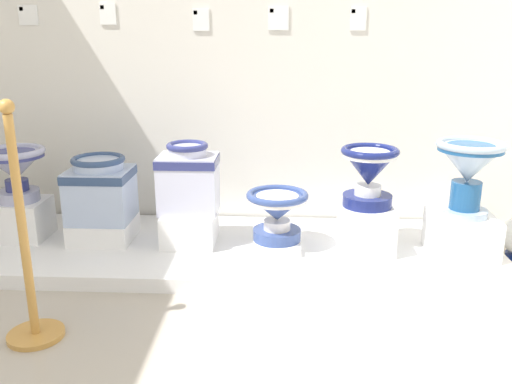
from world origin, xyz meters
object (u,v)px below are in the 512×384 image
object	(u,v)px
antique_toilet_central_ornate	(277,209)
info_placard_fifth	(358,18)
info_placard_first	(28,15)
info_placard_second	(108,14)
plinth_block_pale_glazed	(190,226)
plinth_block_broad_patterned	(104,229)
plinth_block_tall_cobalt	(366,226)
info_placard_third	(201,19)
plinth_block_slender_white	(461,235)
stanchion_post_near_left	(28,270)
info_placard_fourth	(278,18)
plinth_block_central_ornate	(277,243)
plinth_block_leftmost	(22,219)
antique_toilet_slender_white	(469,166)
antique_toilet_broad_patterned	(100,187)
antique_toilet_tall_cobalt	(369,171)
antique_toilet_leftmost	(15,166)
antique_toilet_pale_glazed	(188,177)

from	to	relation	value
antique_toilet_central_ornate	info_placard_fifth	bearing A→B (deg)	48.64
info_placard_first	info_placard_second	distance (m)	0.53
plinth_block_pale_glazed	info_placard_fifth	xyz separation A→B (m)	(1.03, 0.50, 1.24)
plinth_block_broad_patterned	antique_toilet_central_ornate	world-z (taller)	antique_toilet_central_ornate
plinth_block_tall_cobalt	info_placard_third	xyz separation A→B (m)	(-1.04, 0.53, 1.20)
info_placard_first	plinth_block_slender_white	bearing A→B (deg)	-12.59
info_placard_third	stanchion_post_near_left	bearing A→B (deg)	-110.99
info_placard_second	info_placard_fourth	xyz separation A→B (m)	(1.10, 0.00, -0.03)
plinth_block_central_ornate	info_placard_fourth	size ratio (longest dim) A/B	2.24
plinth_block_leftmost	antique_toilet_slender_white	bearing A→B (deg)	-2.72
antique_toilet_broad_patterned	stanchion_post_near_left	bearing A→B (deg)	-89.92
antique_toilet_central_ornate	plinth_block_slender_white	xyz separation A→B (m)	(1.07, -0.05, -0.12)
plinth_block_leftmost	info_placard_first	distance (m)	1.33
antique_toilet_tall_cobalt	info_placard_fifth	xyz separation A→B (m)	(-0.04, 0.53, 0.86)
info_placard_fifth	info_placard_third	bearing A→B (deg)	180.00
plinth_block_central_ornate	plinth_block_slender_white	distance (m)	1.08
plinth_block_central_ornate	info_placard_fourth	world-z (taller)	info_placard_fourth
antique_toilet_leftmost	plinth_block_broad_patterned	distance (m)	0.66
antique_toilet_pale_glazed	antique_toilet_slender_white	distance (m)	1.62
antique_toilet_tall_cobalt	plinth_block_slender_white	size ratio (longest dim) A/B	0.97
plinth_block_broad_patterned	plinth_block_tall_cobalt	distance (m)	1.62
antique_toilet_tall_cobalt	antique_toilet_slender_white	distance (m)	0.55
antique_toilet_slender_white	stanchion_post_near_left	distance (m)	2.35
antique_toilet_leftmost	info_placard_second	size ratio (longest dim) A/B	2.81
antique_toilet_pale_glazed	plinth_block_slender_white	xyz separation A→B (m)	(1.61, -0.11, -0.30)
plinth_block_leftmost	plinth_block_broad_patterned	size ratio (longest dim) A/B	0.87
plinth_block_pale_glazed	plinth_block_central_ornate	bearing A→B (deg)	-6.29
plinth_block_leftmost	plinth_block_central_ornate	distance (m)	1.62
info_placard_fifth	plinth_block_slender_white	bearing A→B (deg)	-46.13
plinth_block_broad_patterned	info_placard_fourth	world-z (taller)	info_placard_fourth
antique_toilet_central_ornate	plinth_block_slender_white	bearing A→B (deg)	-2.56
info_placard_fifth	antique_toilet_leftmost	bearing A→B (deg)	-167.18
antique_toilet_central_ornate	antique_toilet_slender_white	xyz separation A→B (m)	(1.07, -0.05, 0.29)
antique_toilet_pale_glazed	info_placard_fifth	distance (m)	1.47
stanchion_post_near_left	plinth_block_leftmost	bearing A→B (deg)	117.38
plinth_block_broad_patterned	info_placard_second	world-z (taller)	info_placard_second
antique_toilet_pale_glazed	plinth_block_tall_cobalt	distance (m)	1.11
plinth_block_pale_glazed	info_placard_first	size ratio (longest dim) A/B	2.78
antique_toilet_pale_glazed	info_placard_third	distance (m)	1.04
info_placard_fourth	antique_toilet_pale_glazed	bearing A→B (deg)	-136.35
plinth_block_pale_glazed	info_placard_third	world-z (taller)	info_placard_third
plinth_block_leftmost	info_placard_third	xyz separation A→B (m)	(1.10, 0.48, 1.21)
antique_toilet_pale_glazed	antique_toilet_slender_white	xyz separation A→B (m)	(1.61, -0.11, 0.12)
antique_toilet_leftmost	info_placard_second	distance (m)	1.14
plinth_block_leftmost	antique_toilet_central_ornate	distance (m)	1.62
antique_toilet_leftmost	plinth_block_pale_glazed	distance (m)	1.13
plinth_block_pale_glazed	antique_toilet_tall_cobalt	xyz separation A→B (m)	(1.07, -0.03, 0.38)
plinth_block_central_ornate	antique_toilet_broad_patterned	bearing A→B (deg)	176.29
plinth_block_broad_patterned	antique_toilet_tall_cobalt	xyz separation A→B (m)	(1.62, -0.04, 0.41)
plinth_block_broad_patterned	antique_toilet_slender_white	bearing A→B (deg)	-3.14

